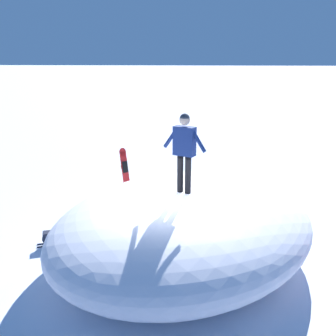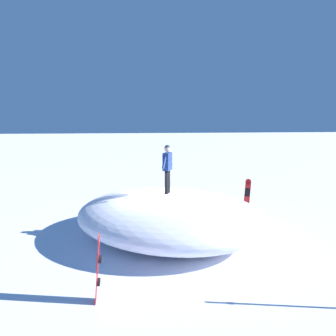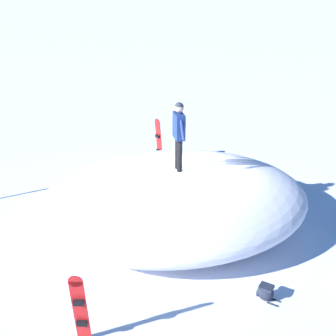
% 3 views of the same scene
% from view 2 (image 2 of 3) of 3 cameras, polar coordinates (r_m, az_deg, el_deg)
% --- Properties ---
extents(ground, '(240.00, 240.00, 0.00)m').
position_cam_2_polar(ground, '(11.09, -2.47, -13.54)').
color(ground, white).
extents(snow_mound, '(9.02, 8.39, 1.70)m').
position_cam_2_polar(snow_mound, '(10.59, 0.45, -9.70)').
color(snow_mound, white).
rests_on(snow_mound, ground).
extents(snowboarder_standing, '(0.57, 0.99, 1.80)m').
position_cam_2_polar(snowboarder_standing, '(10.15, -0.12, 0.80)').
color(snowboarder_standing, black).
rests_on(snowboarder_standing, snow_mound).
extents(snowboard_primary_upright, '(0.19, 0.27, 1.74)m').
position_cam_2_polar(snowboard_primary_upright, '(7.17, -14.22, -19.15)').
color(snowboard_primary_upright, red).
rests_on(snowboard_primary_upright, ground).
extents(snowboard_secondary_upright, '(0.39, 0.39, 1.70)m').
position_cam_2_polar(snowboard_secondary_upright, '(13.68, 16.00, -5.60)').
color(snowboard_secondary_upright, red).
rests_on(snowboard_secondary_upright, ground).
extents(backpack_near, '(0.52, 0.55, 0.36)m').
position_cam_2_polar(backpack_near, '(14.81, -7.70, -6.98)').
color(backpack_near, '#4C4C51').
rests_on(backpack_near, ground).
extents(backpack_far, '(0.38, 0.55, 0.37)m').
position_cam_2_polar(backpack_far, '(14.13, -0.15, -7.68)').
color(backpack_far, '#1E2333').
rests_on(backpack_far, ground).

